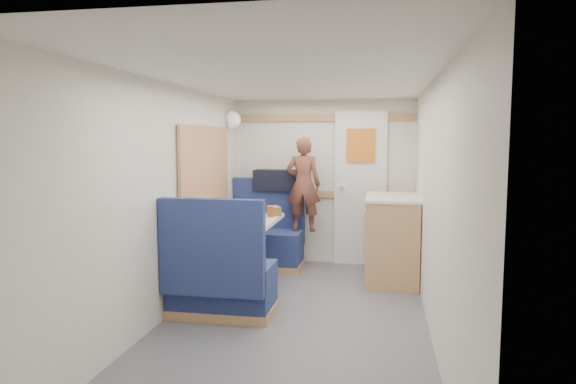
% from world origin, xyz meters
% --- Properties ---
extents(floor, '(4.50, 4.50, 0.00)m').
position_xyz_m(floor, '(0.00, 0.00, 0.00)').
color(floor, '#515156').
rests_on(floor, ground).
extents(ceiling, '(4.50, 4.50, 0.00)m').
position_xyz_m(ceiling, '(0.00, 0.00, 2.00)').
color(ceiling, silver).
rests_on(ceiling, wall_back).
extents(wall_back, '(2.20, 0.02, 2.00)m').
position_xyz_m(wall_back, '(0.00, 2.25, 1.00)').
color(wall_back, silver).
rests_on(wall_back, floor).
extents(wall_left, '(0.02, 4.50, 2.00)m').
position_xyz_m(wall_left, '(-1.10, 0.00, 1.00)').
color(wall_left, silver).
rests_on(wall_left, floor).
extents(wall_right, '(0.02, 4.50, 2.00)m').
position_xyz_m(wall_right, '(1.10, 0.00, 1.00)').
color(wall_right, silver).
rests_on(wall_right, floor).
extents(oak_trim_low, '(2.15, 0.02, 0.08)m').
position_xyz_m(oak_trim_low, '(0.00, 2.23, 0.85)').
color(oak_trim_low, '#B0774F').
rests_on(oak_trim_low, wall_back).
extents(oak_trim_high, '(2.15, 0.02, 0.08)m').
position_xyz_m(oak_trim_high, '(0.00, 2.23, 1.78)').
color(oak_trim_high, '#B0774F').
rests_on(oak_trim_high, wall_back).
extents(side_window, '(0.04, 1.30, 0.72)m').
position_xyz_m(side_window, '(-1.08, 1.00, 1.25)').
color(side_window, '#99A188').
rests_on(side_window, wall_left).
extents(rear_door, '(0.62, 0.12, 1.86)m').
position_xyz_m(rear_door, '(0.45, 2.22, 0.97)').
color(rear_door, white).
rests_on(rear_door, wall_back).
extents(dinette_table, '(0.62, 0.92, 0.72)m').
position_xyz_m(dinette_table, '(-0.65, 1.00, 0.57)').
color(dinette_table, white).
rests_on(dinette_table, floor).
extents(bench_far, '(0.90, 0.59, 1.05)m').
position_xyz_m(bench_far, '(-0.65, 1.86, 0.30)').
color(bench_far, navy).
rests_on(bench_far, floor).
extents(bench_near, '(0.90, 0.59, 1.05)m').
position_xyz_m(bench_near, '(-0.65, 0.14, 0.30)').
color(bench_near, navy).
rests_on(bench_near, floor).
extents(ledge, '(0.90, 0.14, 0.04)m').
position_xyz_m(ledge, '(-0.65, 2.12, 0.88)').
color(ledge, '#B0774F').
rests_on(ledge, bench_far).
extents(dome_light, '(0.20, 0.20, 0.20)m').
position_xyz_m(dome_light, '(-1.04, 1.85, 1.75)').
color(dome_light, white).
rests_on(dome_light, wall_left).
extents(galley_counter, '(0.57, 0.92, 0.92)m').
position_xyz_m(galley_counter, '(0.82, 1.55, 0.47)').
color(galley_counter, '#B0774F').
rests_on(galley_counter, floor).
extents(person, '(0.41, 0.27, 1.10)m').
position_xyz_m(person, '(-0.20, 1.89, 1.00)').
color(person, brown).
rests_on(person, bench_far).
extents(duffel_bag, '(0.53, 0.27, 0.25)m').
position_xyz_m(duffel_bag, '(-0.57, 2.12, 1.03)').
color(duffel_bag, black).
rests_on(duffel_bag, ledge).
extents(tray, '(0.30, 0.38, 0.02)m').
position_xyz_m(tray, '(-0.55, 0.66, 0.73)').
color(tray, white).
rests_on(tray, dinette_table).
extents(orange_fruit, '(0.07, 0.07, 0.07)m').
position_xyz_m(orange_fruit, '(-0.46, 0.93, 0.77)').
color(orange_fruit, '#DC5009').
rests_on(orange_fruit, tray).
extents(cheese_block, '(0.11, 0.07, 0.04)m').
position_xyz_m(cheese_block, '(-0.51, 0.74, 0.76)').
color(cheese_block, '#DFCA81').
rests_on(cheese_block, tray).
extents(wine_glass, '(0.08, 0.08, 0.17)m').
position_xyz_m(wine_glass, '(-0.69, 1.10, 0.84)').
color(wine_glass, white).
rests_on(wine_glass, dinette_table).
extents(tumbler_left, '(0.06, 0.06, 0.10)m').
position_xyz_m(tumbler_left, '(-0.75, 0.62, 0.77)').
color(tumbler_left, white).
rests_on(tumbler_left, dinette_table).
extents(tumbler_mid, '(0.07, 0.07, 0.12)m').
position_xyz_m(tumbler_mid, '(-0.75, 1.35, 0.78)').
color(tumbler_mid, white).
rests_on(tumbler_mid, dinette_table).
extents(tumbler_right, '(0.07, 0.07, 0.11)m').
position_xyz_m(tumbler_right, '(-0.61, 1.14, 0.78)').
color(tumbler_right, white).
rests_on(tumbler_right, dinette_table).
extents(beer_glass, '(0.07, 0.07, 0.11)m').
position_xyz_m(beer_glass, '(-0.43, 1.15, 0.77)').
color(beer_glass, '#8D4B14').
rests_on(beer_glass, dinette_table).
extents(pepper_grinder, '(0.04, 0.04, 0.09)m').
position_xyz_m(pepper_grinder, '(-0.56, 0.97, 0.77)').
color(pepper_grinder, black).
rests_on(pepper_grinder, dinette_table).
extents(bread_loaf, '(0.20, 0.25, 0.09)m').
position_xyz_m(bread_loaf, '(-0.43, 1.31, 0.77)').
color(bread_loaf, brown).
rests_on(bread_loaf, dinette_table).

